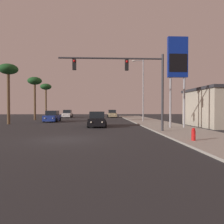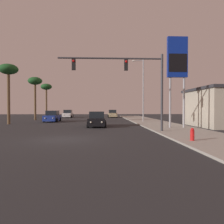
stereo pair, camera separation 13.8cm
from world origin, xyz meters
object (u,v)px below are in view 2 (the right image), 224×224
(car_blue, at_px, (52,117))
(palm_tree_near, at_px, (8,72))
(car_white, at_px, (68,114))
(gas_station_sign, at_px, (177,62))
(fire_hydrant, at_px, (192,134))
(palm_tree_mid, at_px, (35,83))
(car_black, at_px, (97,120))
(traffic_light_mast, at_px, (131,75))
(palm_tree_far, at_px, (46,88))
(street_lamp, at_px, (142,87))
(car_tan, at_px, (112,114))

(car_blue, height_order, palm_tree_near, palm_tree_near)
(car_white, bearing_deg, gas_station_sign, 120.03)
(gas_station_sign, bearing_deg, palm_tree_near, 160.31)
(car_white, bearing_deg, car_blue, 90.90)
(fire_hydrant, bearing_deg, car_blue, 122.09)
(car_white, xyz_separation_m, palm_tree_mid, (-4.09, -9.83, 5.65))
(car_blue, height_order, gas_station_sign, gas_station_sign)
(car_black, relative_size, car_blue, 1.00)
(traffic_light_mast, bearing_deg, car_blue, 123.65)
(fire_hydrant, height_order, palm_tree_far, palm_tree_far)
(traffic_light_mast, relative_size, palm_tree_near, 1.15)
(street_lamp, relative_size, palm_tree_far, 1.22)
(traffic_light_mast, height_order, palm_tree_near, palm_tree_near)
(traffic_light_mast, bearing_deg, car_white, 108.37)
(car_blue, relative_size, fire_hydrant, 5.71)
(car_black, relative_size, palm_tree_far, 0.58)
(palm_tree_far, bearing_deg, car_blue, -72.80)
(car_tan, distance_m, street_lamp, 17.72)
(traffic_light_mast, height_order, fire_hydrant, traffic_light_mast)
(car_white, relative_size, palm_tree_mid, 0.58)
(palm_tree_far, bearing_deg, gas_station_sign, -53.91)
(street_lamp, distance_m, gas_station_sign, 10.41)
(street_lamp, height_order, palm_tree_far, street_lamp)
(car_blue, xyz_separation_m, palm_tree_mid, (-4.10, 5.17, 5.65))
(car_white, height_order, street_lamp, street_lamp)
(palm_tree_far, bearing_deg, traffic_light_mast, -64.09)
(fire_hydrant, relative_size, palm_tree_near, 0.10)
(traffic_light_mast, bearing_deg, car_black, 117.16)
(car_tan, distance_m, traffic_light_mast, 30.38)
(car_white, xyz_separation_m, fire_hydrant, (12.84, -35.45, -0.27))
(car_tan, bearing_deg, palm_tree_far, -1.05)
(palm_tree_mid, bearing_deg, car_blue, -51.54)
(gas_station_sign, bearing_deg, palm_tree_far, 126.09)
(car_white, xyz_separation_m, street_lamp, (13.37, -16.58, 4.36))
(car_white, relative_size, car_black, 1.00)
(car_black, bearing_deg, car_blue, -51.80)
(fire_hydrant, xyz_separation_m, palm_tree_mid, (-16.93, 25.62, 5.93))
(car_blue, xyz_separation_m, palm_tree_far, (-4.69, 15.17, 5.63))
(street_lamp, xyz_separation_m, palm_tree_mid, (-17.46, 6.75, 1.30))
(car_tan, xyz_separation_m, palm_tree_mid, (-13.89, -10.05, 5.65))
(gas_station_sign, bearing_deg, car_blue, 141.78)
(fire_hydrant, distance_m, palm_tree_mid, 31.27)
(car_white, xyz_separation_m, palm_tree_near, (-4.41, -19.83, 5.87))
(palm_tree_far, bearing_deg, car_black, -64.39)
(fire_hydrant, bearing_deg, palm_tree_mid, 123.46)
(traffic_light_mast, xyz_separation_m, palm_tree_near, (-14.33, 10.06, 1.83))
(car_tan, bearing_deg, car_blue, 56.01)
(fire_hydrant, relative_size, palm_tree_mid, 0.10)
(car_white, height_order, car_tan, same)
(car_black, relative_size, gas_station_sign, 0.48)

